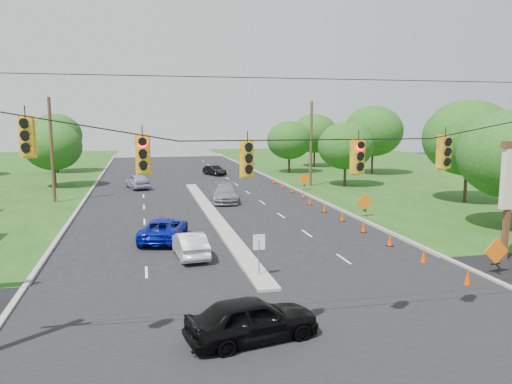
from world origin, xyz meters
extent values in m
plane|color=black|center=(0.00, 0.00, 0.00)|extent=(160.00, 160.00, 0.00)
cube|color=black|center=(0.00, 0.00, 0.00)|extent=(160.00, 14.00, 0.02)
cube|color=gray|center=(-10.10, 30.00, 0.00)|extent=(0.25, 110.00, 0.16)
cube|color=gray|center=(10.10, 30.00, 0.00)|extent=(0.25, 110.00, 0.16)
cube|color=gray|center=(0.00, 21.00, 0.00)|extent=(1.00, 34.00, 0.18)
cylinder|color=gray|center=(0.00, 6.00, 0.90)|extent=(0.06, 0.06, 1.80)
cube|color=white|center=(0.00, 6.00, 1.70)|extent=(0.55, 0.04, 0.70)
cylinder|color=black|center=(0.00, -1.00, 7.00)|extent=(24.00, 0.04, 0.04)
cube|color=yellow|center=(-8.00, -1.00, 6.75)|extent=(0.34, 0.24, 1.00)
cube|color=yellow|center=(-5.00, -1.00, 6.22)|extent=(0.34, 0.24, 1.00)
cube|color=yellow|center=(-2.00, -1.00, 6.05)|extent=(0.34, 0.24, 1.00)
cube|color=yellow|center=(1.50, -1.00, 6.05)|extent=(0.34, 0.24, 1.00)
cube|color=yellow|center=(4.50, -1.00, 6.14)|extent=(0.34, 0.24, 1.00)
cylinder|color=#422D1C|center=(-12.50, 30.00, 4.50)|extent=(0.28, 0.28, 9.00)
cylinder|color=#422D1C|center=(12.50, 35.00, 4.50)|extent=(0.28, 0.28, 9.00)
cube|color=#59331E|center=(12.90, 6.00, 2.20)|extent=(0.25, 0.25, 4.40)
cone|color=#E03800|center=(8.64, 3.00, 0.35)|extent=(0.32, 0.32, 0.70)
cone|color=#E03800|center=(8.64, 6.50, 0.35)|extent=(0.32, 0.32, 0.70)
cone|color=#E03800|center=(8.64, 10.00, 0.35)|extent=(0.32, 0.32, 0.70)
cone|color=#E03800|center=(8.64, 13.50, 0.35)|extent=(0.32, 0.32, 0.70)
cone|color=#E03800|center=(8.64, 17.00, 0.35)|extent=(0.32, 0.32, 0.70)
cone|color=#E03800|center=(8.64, 20.50, 0.35)|extent=(0.32, 0.32, 0.70)
cone|color=#E03800|center=(8.64, 24.00, 0.35)|extent=(0.32, 0.32, 0.70)
cone|color=#E03800|center=(9.24, 27.50, 0.35)|extent=(0.32, 0.32, 0.70)
cone|color=#E03800|center=(9.24, 31.00, 0.35)|extent=(0.32, 0.32, 0.70)
cone|color=#E03800|center=(9.24, 34.50, 0.35)|extent=(0.32, 0.32, 0.70)
cone|color=#E03800|center=(9.24, 38.00, 0.35)|extent=(0.32, 0.32, 0.70)
cube|color=black|center=(10.80, 4.00, 0.55)|extent=(0.06, 0.58, 0.26)
cube|color=black|center=(10.80, 4.00, 0.55)|extent=(0.06, 0.58, 0.26)
cube|color=orange|center=(10.80, 4.00, 1.15)|extent=(1.27, 0.05, 1.27)
cube|color=black|center=(10.80, 18.00, 0.55)|extent=(0.06, 0.58, 0.26)
cube|color=black|center=(10.80, 18.00, 0.55)|extent=(0.06, 0.58, 0.26)
cube|color=orange|center=(10.80, 18.00, 1.15)|extent=(1.27, 0.05, 1.27)
cube|color=black|center=(10.80, 32.00, 0.55)|extent=(0.06, 0.58, 0.26)
cube|color=black|center=(10.80, 32.00, 0.55)|extent=(0.06, 0.58, 0.26)
cube|color=orange|center=(10.80, 32.00, 1.15)|extent=(1.27, 0.05, 1.27)
cylinder|color=black|center=(-14.00, 40.00, 1.26)|extent=(0.28, 0.28, 2.52)
ellipsoid|color=#194C14|center=(-14.00, 40.00, 4.34)|extent=(5.88, 5.88, 5.04)
cylinder|color=black|center=(-16.00, 55.00, 1.44)|extent=(0.28, 0.28, 2.88)
ellipsoid|color=#194C14|center=(-16.00, 55.00, 4.96)|extent=(6.72, 6.72, 5.76)
cylinder|color=black|center=(18.00, 12.00, 1.44)|extent=(0.28, 0.28, 2.88)
ellipsoid|color=#194C14|center=(18.00, 12.00, 4.96)|extent=(6.72, 6.72, 5.76)
cylinder|color=black|center=(22.00, 22.00, 1.62)|extent=(0.28, 0.28, 3.24)
ellipsoid|color=#194C14|center=(22.00, 22.00, 5.58)|extent=(7.56, 7.56, 6.48)
cylinder|color=black|center=(16.00, 34.00, 1.26)|extent=(0.28, 0.28, 2.52)
ellipsoid|color=#194C14|center=(16.00, 34.00, 4.34)|extent=(5.88, 5.88, 5.04)
cylinder|color=black|center=(24.00, 44.00, 1.62)|extent=(0.28, 0.28, 3.24)
ellipsoid|color=#194C14|center=(24.00, 44.00, 5.58)|extent=(7.56, 7.56, 6.48)
cylinder|color=black|center=(20.00, 55.00, 1.44)|extent=(0.28, 0.28, 2.88)
ellipsoid|color=#194C14|center=(20.00, 55.00, 4.96)|extent=(6.72, 6.72, 5.76)
cylinder|color=black|center=(14.00, 48.00, 1.26)|extent=(0.28, 0.28, 2.52)
ellipsoid|color=#194C14|center=(14.00, 48.00, 4.34)|extent=(5.88, 5.88, 5.04)
imported|color=black|center=(-1.69, -0.20, 0.75)|extent=(4.68, 2.63, 1.50)
imported|color=silver|center=(-2.73, 10.33, 0.67)|extent=(1.80, 4.16, 1.33)
imported|color=#061193|center=(-3.89, 14.19, 0.70)|extent=(3.44, 5.41, 1.39)
imported|color=gray|center=(1.93, 27.07, 0.76)|extent=(2.82, 5.48, 1.52)
imported|color=#9694B8|center=(-5.53, 37.28, 0.77)|extent=(2.84, 4.80, 1.53)
imported|color=black|center=(3.92, 47.53, 0.63)|extent=(2.73, 4.02, 1.25)
camera|label=1|loc=(-5.03, -15.32, 7.25)|focal=35.00mm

